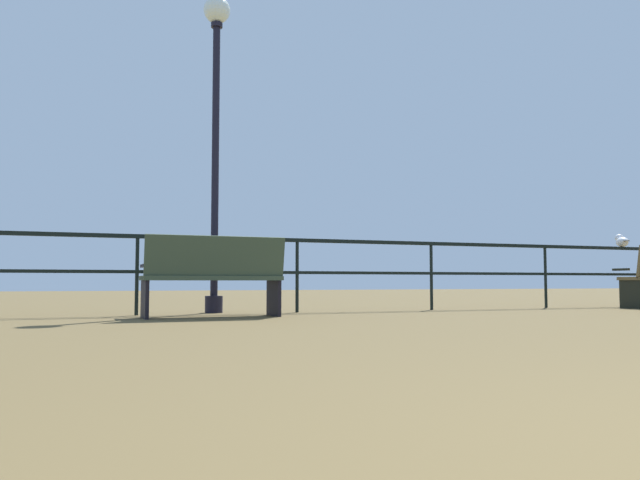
# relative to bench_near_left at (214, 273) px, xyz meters

# --- Properties ---
(pier_railing) EXTENTS (22.61, 0.05, 0.98)m
(pier_railing) POSITION_rel_bench_near_left_xyz_m (0.27, 0.83, 0.23)
(pier_railing) COLOR black
(pier_railing) RESTS_ON ground_plane
(bench_near_left) EXTENTS (1.57, 0.69, 0.92)m
(bench_near_left) POSITION_rel_bench_near_left_xyz_m (0.00, 0.00, 0.00)
(bench_near_left) COLOR #374633
(bench_near_left) RESTS_ON ground_plane
(lamppost_center) EXTENTS (0.36, 0.36, 4.32)m
(lamppost_center) POSITION_rel_bench_near_left_xyz_m (0.24, 1.10, 2.33)
(lamppost_center) COLOR black
(lamppost_center) RESTS_ON ground_plane
(seagull_on_rail) EXTENTS (0.29, 0.44, 0.22)m
(seagull_on_rail) POSITION_rel_bench_near_left_xyz_m (7.01, 0.85, 0.58)
(seagull_on_rail) COLOR silver
(seagull_on_rail) RESTS_ON pier_railing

